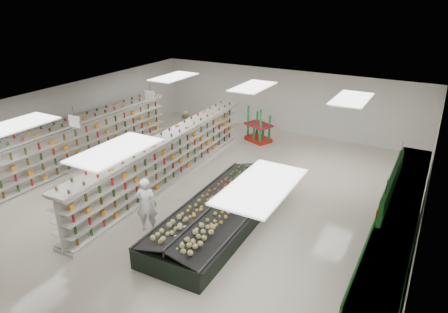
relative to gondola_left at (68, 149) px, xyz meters
The scene contains 15 objects.
floor 6.03m from the gondola_left, ahead, with size 16.00×16.00×0.00m, color beige.
ceiling 6.39m from the gondola_left, ahead, with size 14.00×16.00×0.02m, color white.
wall_back 10.62m from the gondola_left, 56.10° to the left, with size 14.00×0.02×3.20m, color silver.
wall_left 1.52m from the gondola_left, 143.89° to the left, with size 0.02×16.00×3.20m, color silver.
wall_right 12.95m from the gondola_left, ahead, with size 0.02×16.00×3.20m, color silver.
produce_wall_case 12.47m from the gondola_left, ahead, with size 0.93×8.00×2.20m.
aisle_sign_near 3.05m from the gondola_left, 29.72° to the right, with size 0.52×0.06×0.75m.
aisle_sign_far 3.96m from the gondola_left, 52.96° to the left, with size 0.52×0.06×0.75m.
hortifruti_banner 12.30m from the gondola_left, ahead, with size 0.12×3.20×0.95m.
gondola_left is the anchor object (origin of this frame).
gondola_center 4.28m from the gondola_left, 15.97° to the left, with size 1.30×10.62×1.84m.
produce_island 7.45m from the gondola_left, ahead, with size 2.43×6.30×0.93m.
soda_endcap 8.64m from the gondola_left, 51.83° to the left, with size 1.46×1.26×1.58m.
shopper_main 5.98m from the gondola_left, 19.07° to the right, with size 0.65×0.43×1.78m, color white.
shopper_background 5.14m from the gondola_left, 55.54° to the left, with size 0.88×0.55×1.82m, color tan.
Camera 1 is at (6.91, -10.75, 6.92)m, focal length 32.00 mm.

